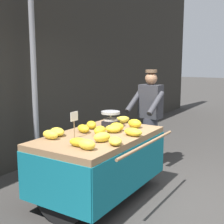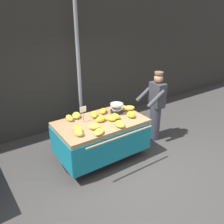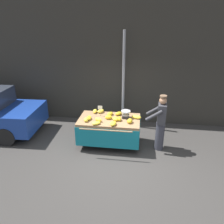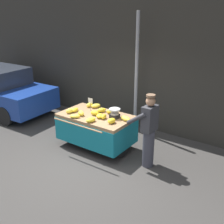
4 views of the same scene
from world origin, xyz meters
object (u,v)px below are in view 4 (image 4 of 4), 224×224
(banana_bunch_4, at_px, (75,110))
(banana_bunch_5, at_px, (91,120))
(banana_bunch_2, at_px, (102,110))
(banana_bunch_9, at_px, (90,105))
(street_pole, at_px, (136,75))
(price_sign, at_px, (90,102))
(banana_bunch_3, at_px, (96,106))
(banana_bunch_7, at_px, (112,121))
(banana_bunch_12, at_px, (126,119))
(parked_car, at_px, (0,90))
(banana_bunch_13, at_px, (104,117))
(banana_bunch_0, at_px, (95,113))
(banana_bunch_11, at_px, (111,112))
(banana_bunch_1, at_px, (75,116))
(banana_bunch_10, at_px, (100,116))
(banana_bunch_8, at_px, (70,111))
(vendor_person, at_px, (149,131))
(banana_cart, at_px, (96,123))
(weighing_scale, at_px, (115,113))
(banana_bunch_6, at_px, (81,113))

(banana_bunch_4, distance_m, banana_bunch_5, 0.82)
(banana_bunch_2, distance_m, banana_bunch_9, 0.53)
(street_pole, height_order, price_sign, street_pole)
(banana_bunch_3, bearing_deg, banana_bunch_7, -33.27)
(banana_bunch_4, relative_size, banana_bunch_12, 0.80)
(banana_bunch_9, bearing_deg, parked_car, -178.24)
(price_sign, distance_m, banana_bunch_4, 0.45)
(banana_bunch_4, xyz_separation_m, banana_bunch_13, (0.90, 0.04, 0.01))
(banana_bunch_13, bearing_deg, banana_bunch_4, -177.70)
(banana_bunch_0, height_order, banana_bunch_11, banana_bunch_0)
(price_sign, distance_m, banana_bunch_7, 1.02)
(banana_bunch_1, relative_size, banana_bunch_4, 1.04)
(banana_bunch_10, distance_m, parked_car, 4.66)
(banana_bunch_9, bearing_deg, street_pole, 53.62)
(banana_bunch_2, bearing_deg, street_pole, 76.51)
(banana_bunch_3, xyz_separation_m, banana_bunch_4, (-0.25, -0.56, -0.00))
(banana_bunch_9, xyz_separation_m, parked_car, (-3.92, -0.12, -0.20))
(banana_bunch_10, relative_size, banana_bunch_12, 0.72)
(banana_bunch_0, height_order, banana_bunch_2, banana_bunch_0)
(banana_bunch_4, relative_size, banana_bunch_5, 0.90)
(banana_bunch_12, xyz_separation_m, parked_car, (-5.25, 0.14, -0.20))
(street_pole, distance_m, banana_bunch_4, 1.96)
(banana_bunch_8, distance_m, vendor_person, 2.17)
(banana_bunch_3, xyz_separation_m, parked_car, (-4.10, -0.17, -0.20))
(price_sign, xyz_separation_m, banana_bunch_5, (0.49, -0.59, -0.19))
(street_pole, xyz_separation_m, banana_bunch_5, (-0.10, -1.89, -0.73))
(street_pole, distance_m, banana_bunch_1, 2.14)
(banana_bunch_8, distance_m, parked_car, 3.85)
(banana_bunch_7, height_order, banana_bunch_8, banana_bunch_7)
(banana_cart, height_order, banana_bunch_8, banana_bunch_8)
(banana_cart, xyz_separation_m, banana_bunch_2, (-0.01, 0.25, 0.28))
(banana_bunch_3, bearing_deg, banana_bunch_1, -87.69)
(street_pole, xyz_separation_m, banana_bunch_12, (0.53, -1.35, -0.73))
(street_pole, bearing_deg, banana_bunch_3, -120.97)
(banana_bunch_10, relative_size, banana_bunch_11, 0.90)
(banana_bunch_3, height_order, banana_bunch_4, banana_bunch_3)
(weighing_scale, xyz_separation_m, banana_bunch_12, (0.32, -0.01, -0.06))
(banana_bunch_10, distance_m, banana_bunch_13, 0.12)
(banana_bunch_3, bearing_deg, vendor_person, -14.17)
(banana_bunch_13, bearing_deg, banana_bunch_7, -20.19)
(banana_bunch_3, bearing_deg, banana_bunch_0, -54.36)
(banana_bunch_11, relative_size, parked_car, 0.06)
(banana_bunch_2, bearing_deg, banana_bunch_3, 151.77)
(banana_bunch_13, relative_size, vendor_person, 0.12)
(price_sign, xyz_separation_m, banana_bunch_13, (0.62, -0.26, -0.19))
(vendor_person, bearing_deg, banana_bunch_12, 167.52)
(banana_bunch_5, bearing_deg, banana_bunch_0, 116.17)
(price_sign, xyz_separation_m, banana_bunch_2, (0.30, 0.08, -0.19))
(banana_bunch_0, distance_m, banana_bunch_12, 0.84)
(banana_bunch_6, bearing_deg, banana_bunch_1, -96.37)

